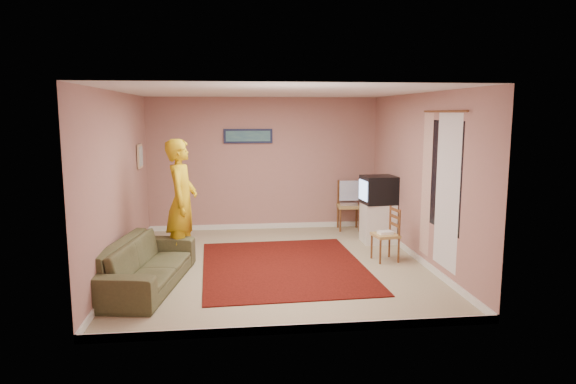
{
  "coord_description": "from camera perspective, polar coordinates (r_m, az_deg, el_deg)",
  "views": [
    {
      "loc": [
        -0.67,
        -7.56,
        2.3
      ],
      "look_at": [
        0.27,
        0.6,
        1.03
      ],
      "focal_mm": 32.0,
      "sensor_mm": 36.0,
      "label": 1
    }
  ],
  "objects": [
    {
      "name": "wall_back",
      "position": [
        10.13,
        -2.73,
        3.13
      ],
      "size": [
        4.5,
        0.02,
        2.6
      ],
      "primitive_type": "cube",
      "color": "#A5736C",
      "rests_on": "ground"
    },
    {
      "name": "picture_left",
      "position": [
        9.32,
        -16.11,
        3.84
      ],
      "size": [
        0.04,
        0.38,
        0.42
      ],
      "color": "beige",
      "rests_on": "wall_left"
    },
    {
      "name": "game_console",
      "position": [
        8.17,
        10.77,
        -4.45
      ],
      "size": [
        0.24,
        0.19,
        0.04
      ],
      "primitive_type": "cube",
      "rotation": [
        0.0,
        0.0,
        0.15
      ],
      "color": "white",
      "rests_on": "chair_b"
    },
    {
      "name": "area_rug",
      "position": [
        7.82,
        -0.49,
        -8.24
      ],
      "size": [
        2.51,
        3.09,
        0.02
      ],
      "primitive_type": "cube",
      "rotation": [
        0.0,
        0.0,
        0.04
      ],
      "color": "black",
      "rests_on": "ground"
    },
    {
      "name": "baseboard_back",
      "position": [
        10.32,
        -2.68,
        -3.79
      ],
      "size": [
        4.5,
        0.02,
        0.1
      ],
      "primitive_type": "cube",
      "color": "white",
      "rests_on": "ground"
    },
    {
      "name": "blue_throw",
      "position": [
        10.15,
        6.8,
        0.15
      ],
      "size": [
        0.37,
        0.05,
        0.39
      ],
      "primitive_type": "cube",
      "color": "#94B3F3",
      "rests_on": "chair_a"
    },
    {
      "name": "picture_back",
      "position": [
        10.05,
        -4.46,
        6.21
      ],
      "size": [
        0.95,
        0.04,
        0.28
      ],
      "color": "#141937",
      "rests_on": "wall_back"
    },
    {
      "name": "curtain_sheer",
      "position": [
        7.21,
        17.26,
        0.02
      ],
      "size": [
        0.01,
        0.75,
        2.1
      ],
      "primitive_type": "cube",
      "color": "white",
      "rests_on": "wall_right"
    },
    {
      "name": "baseboard_front",
      "position": [
        5.59,
        0.93,
        -14.95
      ],
      "size": [
        4.5,
        0.02,
        0.1
      ],
      "primitive_type": "cube",
      "color": "white",
      "rests_on": "ground"
    },
    {
      "name": "ceiling",
      "position": [
        7.6,
        -1.51,
        11.06
      ],
      "size": [
        4.5,
        5.0,
        0.02
      ],
      "primitive_type": "cube",
      "color": "silver",
      "rests_on": "wall_back"
    },
    {
      "name": "tv_cabinet",
      "position": [
        9.32,
        9.96,
        -3.4
      ],
      "size": [
        0.55,
        0.5,
        0.7
      ],
      "primitive_type": "cube",
      "color": "silver",
      "rests_on": "ground"
    },
    {
      "name": "chair_a",
      "position": [
        10.18,
        6.78,
        -0.91
      ],
      "size": [
        0.47,
        0.45,
        0.53
      ],
      "rotation": [
        0.0,
        0.0,
        -0.07
      ],
      "color": "tan",
      "rests_on": "ground"
    },
    {
      "name": "chair_b",
      "position": [
        8.15,
        10.78,
        -4.03
      ],
      "size": [
        0.41,
        0.43,
        0.46
      ],
      "rotation": [
        0.0,
        0.0,
        -1.43
      ],
      "color": "tan",
      "rests_on": "ground"
    },
    {
      "name": "baseboard_left",
      "position": [
        8.05,
        -17.69,
        -7.87
      ],
      "size": [
        0.02,
        5.0,
        0.1
      ],
      "primitive_type": "cube",
      "color": "white",
      "rests_on": "ground"
    },
    {
      "name": "ground",
      "position": [
        7.93,
        -1.43,
        -8.06
      ],
      "size": [
        5.0,
        5.0,
        0.0
      ],
      "primitive_type": "plane",
      "color": "tan",
      "rests_on": "ground"
    },
    {
      "name": "person",
      "position": [
        7.97,
        -11.71,
        -1.08
      ],
      "size": [
        0.55,
        0.75,
        1.91
      ],
      "primitive_type": "imported",
      "rotation": [
        0.0,
        0.0,
        1.44
      ],
      "color": "gold",
      "rests_on": "ground"
    },
    {
      "name": "wall_right",
      "position": [
        8.17,
        14.46,
        1.49
      ],
      "size": [
        0.02,
        5.0,
        2.6
      ],
      "primitive_type": "cube",
      "color": "#A5736C",
      "rests_on": "ground"
    },
    {
      "name": "crt_tv",
      "position": [
        9.21,
        10.02,
        0.24
      ],
      "size": [
        0.62,
        0.56,
        0.49
      ],
      "rotation": [
        0.0,
        0.0,
        0.08
      ],
      "color": "black",
      "rests_on": "tv_cabinet"
    },
    {
      "name": "baseboard_right",
      "position": [
        8.41,
        14.07,
        -6.99
      ],
      "size": [
        0.02,
        5.0,
        0.1
      ],
      "primitive_type": "cube",
      "color": "white",
      "rests_on": "ground"
    },
    {
      "name": "curtain_floral",
      "position": [
        7.84,
        15.11,
        0.79
      ],
      "size": [
        0.01,
        0.35,
        2.1
      ],
      "primitive_type": "cube",
      "color": "beige",
      "rests_on": "wall_right"
    },
    {
      "name": "curtain_rod",
      "position": [
        7.25,
        16.95,
        8.58
      ],
      "size": [
        0.02,
        1.4,
        0.02
      ],
      "primitive_type": "cylinder",
      "rotation": [
        1.57,
        0.0,
        0.0
      ],
      "color": "brown",
      "rests_on": "wall_right"
    },
    {
      "name": "wall_left",
      "position": [
        7.79,
        -18.19,
        0.98
      ],
      "size": [
        0.02,
        5.0,
        2.6
      ],
      "primitive_type": "cube",
      "color": "#A5736C",
      "rests_on": "ground"
    },
    {
      "name": "dvd_player",
      "position": [
        10.19,
        6.77,
        -1.28
      ],
      "size": [
        0.37,
        0.29,
        0.06
      ],
      "primitive_type": "cube",
      "rotation": [
        0.0,
        0.0,
        -0.16
      ],
      "color": "#B8B8BD",
      "rests_on": "chair_a"
    },
    {
      "name": "sofa",
      "position": [
        7.15,
        -15.51,
        -7.68
      ],
      "size": [
        1.18,
        2.24,
        0.62
      ],
      "primitive_type": "imported",
      "rotation": [
        0.0,
        0.0,
        1.4
      ],
      "color": "#4D4D2F",
      "rests_on": "ground"
    },
    {
      "name": "wall_front",
      "position": [
        5.2,
        0.98,
        -2.3
      ],
      "size": [
        4.5,
        0.02,
        2.6
      ],
      "primitive_type": "cube",
      "color": "#A5736C",
      "rests_on": "ground"
    },
    {
      "name": "window",
      "position": [
        7.32,
        16.97,
        1.74
      ],
      "size": [
        0.01,
        1.1,
        1.5
      ],
      "primitive_type": "cube",
      "color": "black",
      "rests_on": "wall_right"
    }
  ]
}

